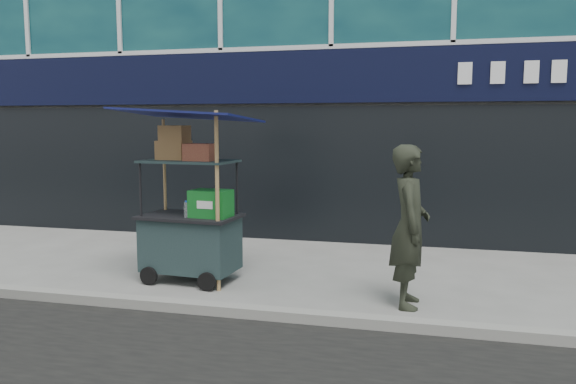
# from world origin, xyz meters

# --- Properties ---
(ground) EXTENTS (80.00, 80.00, 0.00)m
(ground) POSITION_xyz_m (0.00, 0.00, 0.00)
(ground) COLOR slate
(ground) RESTS_ON ground
(curb) EXTENTS (80.00, 0.18, 0.12)m
(curb) POSITION_xyz_m (0.00, -0.20, 0.06)
(curb) COLOR gray
(curb) RESTS_ON ground
(vendor_cart) EXTENTS (1.79, 1.34, 2.30)m
(vendor_cart) POSITION_xyz_m (-1.37, 0.99, 0.81)
(vendor_cart) COLOR #19292A
(vendor_cart) RESTS_ON ground
(vendor_man) EXTENTS (0.47, 0.70, 1.86)m
(vendor_man) POSITION_xyz_m (1.47, 0.63, 0.93)
(vendor_man) COLOR black
(vendor_man) RESTS_ON ground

